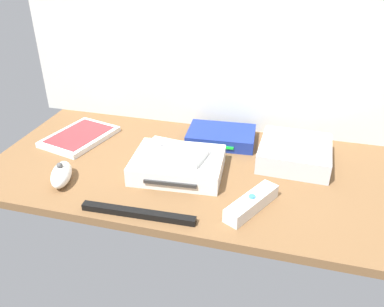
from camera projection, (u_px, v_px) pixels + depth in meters
ground_plane at (192, 171)px, 97.10cm from camera, size 100.00×48.00×2.00cm
back_wall at (217, 13)px, 101.42cm from camera, size 110.00×1.20×64.00cm
game_console at (178, 165)px, 93.56cm from camera, size 22.20×17.75×4.40cm
mini_computer at (295, 153)px, 97.65cm from camera, size 17.60×17.60×5.30cm
game_case at (80, 137)px, 109.45cm from camera, size 17.78×21.72×1.56cm
network_router at (221, 136)px, 107.53cm from camera, size 18.79×13.27×3.40cm
remote_wand at (252, 203)px, 81.60cm from camera, size 10.04×14.79×3.40cm
remote_nunchuk at (61, 174)px, 90.22cm from camera, size 7.61×10.91×5.10cm
remote_classic_pad at (174, 152)px, 92.43cm from camera, size 15.39×9.95×2.40cm
sensor_bar at (138, 213)px, 79.99cm from camera, size 24.05×2.71×1.40cm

